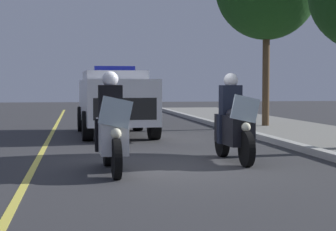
% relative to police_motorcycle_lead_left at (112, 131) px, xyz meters
% --- Properties ---
extents(ground_plane, '(80.00, 80.00, 0.00)m').
position_rel_police_motorcycle_lead_left_xyz_m(ground_plane, '(-0.68, 1.14, -0.70)').
color(ground_plane, '#333335').
extents(curb_strip, '(48.00, 0.24, 0.15)m').
position_rel_police_motorcycle_lead_left_xyz_m(curb_strip, '(-0.68, 4.40, -0.62)').
color(curb_strip, '#B7B5AD').
rests_on(curb_strip, ground).
extents(lane_stripe_center, '(48.00, 0.12, 0.01)m').
position_rel_police_motorcycle_lead_left_xyz_m(lane_stripe_center, '(-0.68, -1.35, -0.70)').
color(lane_stripe_center, '#E0D14C').
rests_on(lane_stripe_center, ground).
extents(police_motorcycle_lead_left, '(2.14, 0.58, 1.72)m').
position_rel_police_motorcycle_lead_left_xyz_m(police_motorcycle_lead_left, '(0.00, 0.00, 0.00)').
color(police_motorcycle_lead_left, black).
rests_on(police_motorcycle_lead_left, ground).
extents(police_motorcycle_lead_right, '(2.14, 0.58, 1.72)m').
position_rel_police_motorcycle_lead_left_xyz_m(police_motorcycle_lead_right, '(-0.95, 2.41, 0.00)').
color(police_motorcycle_lead_right, black).
rests_on(police_motorcycle_lead_right, ground).
extents(police_suv, '(4.97, 2.22, 2.05)m').
position_rel_police_motorcycle_lead_left_xyz_m(police_suv, '(-7.04, 0.53, 0.37)').
color(police_suv, silver).
rests_on(police_suv, ground).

